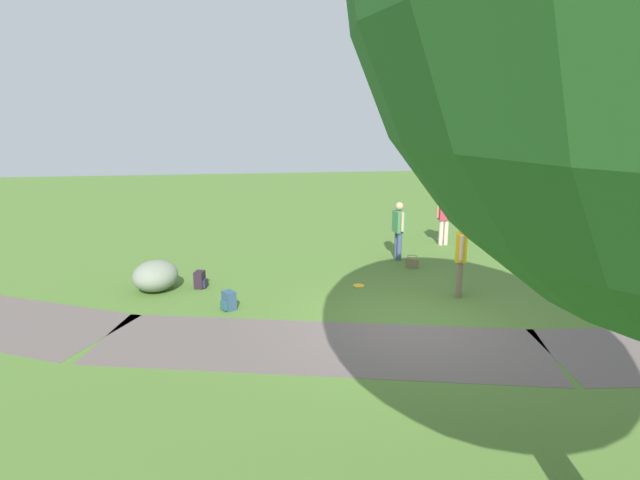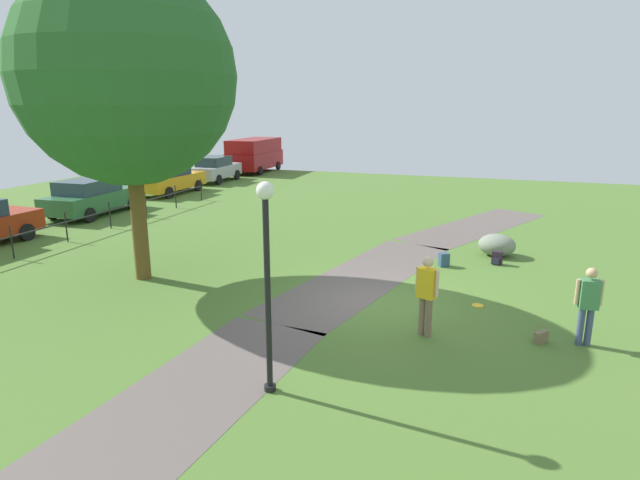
{
  "view_description": "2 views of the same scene",
  "coord_description": "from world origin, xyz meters",
  "px_view_note": "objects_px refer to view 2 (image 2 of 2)",
  "views": [
    {
      "loc": [
        2.99,
        9.59,
        4.2
      ],
      "look_at": [
        1.64,
        -1.01,
        1.5
      ],
      "focal_mm": 30.46,
      "sensor_mm": 36.0,
      "label": 1
    },
    {
      "loc": [
        -11.88,
        -2.66,
        4.65
      ],
      "look_at": [
        0.33,
        1.54,
        1.35
      ],
      "focal_mm": 29.81,
      "sensor_mm": 36.0,
      "label": 2
    }
  ],
  "objects_px": {
    "parked_coupe_black": "(216,169)",
    "woman_with_handbag": "(588,301)",
    "lawn_boulder": "(497,245)",
    "man_near_boulder": "(427,290)",
    "frisbee_on_grass": "(478,306)",
    "large_shade_tree": "(126,76)",
    "parked_sedan_grey": "(169,179)",
    "backpack_by_boulder": "(497,258)",
    "lamp_post": "(267,266)",
    "spare_backpack_on_lawn": "(444,260)",
    "handbag_on_grass": "(541,336)",
    "delivery_van": "(254,154)",
    "parked_suv_orange": "(92,196)"
  },
  "relations": [
    {
      "from": "spare_backpack_on_lawn",
      "to": "parked_suv_orange",
      "type": "relative_size",
      "value": 0.09
    },
    {
      "from": "parked_sedan_grey",
      "to": "parked_coupe_black",
      "type": "xyz_separation_m",
      "value": [
        4.9,
        0.01,
        -0.0
      ]
    },
    {
      "from": "lamp_post",
      "to": "frisbee_on_grass",
      "type": "height_order",
      "value": "lamp_post"
    },
    {
      "from": "frisbee_on_grass",
      "to": "delivery_van",
      "type": "xyz_separation_m",
      "value": [
        21.76,
        16.37,
        1.25
      ]
    },
    {
      "from": "lawn_boulder",
      "to": "woman_with_handbag",
      "type": "height_order",
      "value": "woman_with_handbag"
    },
    {
      "from": "man_near_boulder",
      "to": "delivery_van",
      "type": "xyz_separation_m",
      "value": [
        23.83,
        15.4,
        0.27
      ]
    },
    {
      "from": "lamp_post",
      "to": "spare_backpack_on_lawn",
      "type": "bearing_deg",
      "value": -13.58
    },
    {
      "from": "handbag_on_grass",
      "to": "woman_with_handbag",
      "type": "bearing_deg",
      "value": -77.56
    },
    {
      "from": "woman_with_handbag",
      "to": "parked_suv_orange",
      "type": "distance_m",
      "value": 19.84
    },
    {
      "from": "man_near_boulder",
      "to": "parked_suv_orange",
      "type": "xyz_separation_m",
      "value": [
        7.84,
        15.41,
        -0.18
      ]
    },
    {
      "from": "lawn_boulder",
      "to": "man_near_boulder",
      "type": "xyz_separation_m",
      "value": [
        -6.78,
        1.28,
        0.65
      ]
    },
    {
      "from": "spare_backpack_on_lawn",
      "to": "handbag_on_grass",
      "type": "bearing_deg",
      "value": -152.53
    },
    {
      "from": "lamp_post",
      "to": "lawn_boulder",
      "type": "distance_m",
      "value": 10.57
    },
    {
      "from": "man_near_boulder",
      "to": "spare_backpack_on_lawn",
      "type": "distance_m",
      "value": 5.13
    },
    {
      "from": "parked_sedan_grey",
      "to": "large_shade_tree",
      "type": "bearing_deg",
      "value": -148.46
    },
    {
      "from": "woman_with_handbag",
      "to": "backpack_by_boulder",
      "type": "relative_size",
      "value": 4.02
    },
    {
      "from": "parked_sedan_grey",
      "to": "man_near_boulder",
      "type": "bearing_deg",
      "value": -131.4
    },
    {
      "from": "lawn_boulder",
      "to": "backpack_by_boulder",
      "type": "xyz_separation_m",
      "value": [
        -1.0,
        -0.04,
        -0.15
      ]
    },
    {
      "from": "parked_sedan_grey",
      "to": "handbag_on_grass",
      "type": "bearing_deg",
      "value": -126.76
    },
    {
      "from": "backpack_by_boulder",
      "to": "parked_sedan_grey",
      "type": "relative_size",
      "value": 0.09
    },
    {
      "from": "large_shade_tree",
      "to": "handbag_on_grass",
      "type": "height_order",
      "value": "large_shade_tree"
    },
    {
      "from": "spare_backpack_on_lawn",
      "to": "backpack_by_boulder",
      "type": "bearing_deg",
      "value": -64.5
    },
    {
      "from": "backpack_by_boulder",
      "to": "spare_backpack_on_lawn",
      "type": "height_order",
      "value": "same"
    },
    {
      "from": "lamp_post",
      "to": "parked_suv_orange",
      "type": "distance_m",
      "value": 17.23
    },
    {
      "from": "large_shade_tree",
      "to": "man_near_boulder",
      "type": "height_order",
      "value": "large_shade_tree"
    },
    {
      "from": "large_shade_tree",
      "to": "frisbee_on_grass",
      "type": "height_order",
      "value": "large_shade_tree"
    },
    {
      "from": "lawn_boulder",
      "to": "spare_backpack_on_lawn",
      "type": "height_order",
      "value": "lawn_boulder"
    },
    {
      "from": "parked_suv_orange",
      "to": "backpack_by_boulder",
      "type": "bearing_deg",
      "value": -97.03
    },
    {
      "from": "parked_coupe_black",
      "to": "woman_with_handbag",
      "type": "bearing_deg",
      "value": -134.12
    },
    {
      "from": "lawn_boulder",
      "to": "handbag_on_grass",
      "type": "relative_size",
      "value": 3.56
    },
    {
      "from": "backpack_by_boulder",
      "to": "frisbee_on_grass",
      "type": "xyz_separation_m",
      "value": [
        -3.7,
        0.35,
        -0.18
      ]
    },
    {
      "from": "lamp_post",
      "to": "backpack_by_boulder",
      "type": "relative_size",
      "value": 8.81
    },
    {
      "from": "woman_with_handbag",
      "to": "lamp_post",
      "type": "bearing_deg",
      "value": 124.96
    },
    {
      "from": "frisbee_on_grass",
      "to": "parked_sedan_grey",
      "type": "relative_size",
      "value": 0.06
    },
    {
      "from": "lawn_boulder",
      "to": "frisbee_on_grass",
      "type": "height_order",
      "value": "lawn_boulder"
    },
    {
      "from": "lawn_boulder",
      "to": "lamp_post",
      "type": "bearing_deg",
      "value": 160.86
    },
    {
      "from": "delivery_van",
      "to": "large_shade_tree",
      "type": "bearing_deg",
      "value": -161.57
    },
    {
      "from": "lawn_boulder",
      "to": "frisbee_on_grass",
      "type": "bearing_deg",
      "value": 176.13
    },
    {
      "from": "man_near_boulder",
      "to": "frisbee_on_grass",
      "type": "height_order",
      "value": "man_near_boulder"
    },
    {
      "from": "backpack_by_boulder",
      "to": "delivery_van",
      "type": "distance_m",
      "value": 24.63
    },
    {
      "from": "parked_coupe_black",
      "to": "delivery_van",
      "type": "xyz_separation_m",
      "value": [
        5.27,
        -0.1,
        0.46
      ]
    },
    {
      "from": "large_shade_tree",
      "to": "parked_sedan_grey",
      "type": "relative_size",
      "value": 1.87
    },
    {
      "from": "woman_with_handbag",
      "to": "frisbee_on_grass",
      "type": "bearing_deg",
      "value": 54.12
    },
    {
      "from": "woman_with_handbag",
      "to": "delivery_van",
      "type": "xyz_separation_m",
      "value": [
        23.27,
        18.45,
        0.34
      ]
    },
    {
      "from": "handbag_on_grass",
      "to": "delivery_van",
      "type": "height_order",
      "value": "delivery_van"
    },
    {
      "from": "handbag_on_grass",
      "to": "backpack_by_boulder",
      "type": "bearing_deg",
      "value": 9.95
    },
    {
      "from": "large_shade_tree",
      "to": "lawn_boulder",
      "type": "distance_m",
      "value": 11.8
    },
    {
      "from": "large_shade_tree",
      "to": "lawn_boulder",
      "type": "relative_size",
      "value": 5.95
    },
    {
      "from": "man_near_boulder",
      "to": "handbag_on_grass",
      "type": "distance_m",
      "value": 2.45
    },
    {
      "from": "large_shade_tree",
      "to": "woman_with_handbag",
      "type": "relative_size",
      "value": 5.05
    }
  ]
}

